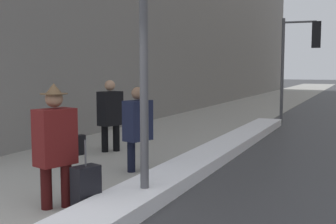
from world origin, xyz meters
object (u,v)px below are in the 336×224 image
Objects in this scene: pedestrian_in_fedora at (56,141)px; pedestrian_nearside at (110,112)px; pedestrian_trailing at (138,125)px; rolling_suitcase at (86,188)px; traffic_light_near at (303,47)px.

pedestrian_in_fedora is 1.03× the size of pedestrian_nearside.
pedestrian_nearside is at bearing -116.91° from pedestrian_trailing.
pedestrian_nearside is 1.72× the size of rolling_suitcase.
rolling_suitcase is (-1.38, -10.91, -2.35)m from traffic_light_near.
rolling_suitcase is (0.40, 0.10, -0.62)m from pedestrian_in_fedora.
traffic_light_near is 2.17× the size of pedestrian_in_fedora.
pedestrian_trailing is 2.25m from rolling_suitcase.
pedestrian_nearside reaches higher than rolling_suitcase.
pedestrian_in_fedora is 3.92m from pedestrian_nearside.
traffic_light_near is 9.12m from pedestrian_trailing.
pedestrian_in_fedora is at bearing 16.19° from pedestrian_trailing.
traffic_light_near is 2.35× the size of pedestrian_trailing.
pedestrian_in_fedora is 1.09× the size of pedestrian_trailing.
traffic_light_near is 3.86× the size of rolling_suitcase.
traffic_light_near reaches higher than pedestrian_in_fedora.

